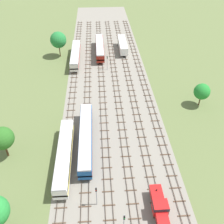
% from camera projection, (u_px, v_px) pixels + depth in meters
% --- Properties ---
extents(ground_plane, '(480.00, 480.00, 0.00)m').
position_uv_depth(ground_plane, '(109.00, 90.00, 79.82)').
color(ground_plane, '#5B6B3D').
extents(ballast_bed, '(26.53, 176.00, 0.01)m').
position_uv_depth(ballast_bed, '(109.00, 90.00, 79.82)').
color(ballast_bed, gray).
rests_on(ballast_bed, ground).
extents(track_far_left, '(2.40, 126.00, 0.29)m').
position_uv_depth(track_far_left, '(73.00, 90.00, 79.96)').
color(track_far_left, '#47382D').
rests_on(track_far_left, ground).
extents(track_left, '(2.40, 126.00, 0.29)m').
position_uv_depth(track_left, '(88.00, 89.00, 80.19)').
color(track_left, '#47382D').
rests_on(track_left, ground).
extents(track_centre_left, '(2.40, 126.00, 0.29)m').
position_uv_depth(track_centre_left, '(102.00, 89.00, 80.41)').
color(track_centre_left, '#47382D').
rests_on(track_centre_left, ground).
extents(track_centre, '(2.40, 126.00, 0.29)m').
position_uv_depth(track_centre, '(116.00, 88.00, 80.63)').
color(track_centre, '#47382D').
rests_on(track_centre, ground).
extents(track_centre_right, '(2.40, 126.00, 0.29)m').
position_uv_depth(track_centre_right, '(131.00, 88.00, 80.86)').
color(track_centre_right, '#47382D').
rests_on(track_centre_right, ground).
extents(track_right, '(2.40, 126.00, 0.29)m').
position_uv_depth(track_right, '(145.00, 87.00, 81.08)').
color(track_right, '#47382D').
rests_on(track_right, ground).
extents(shunter_loco_centre_right_nearest, '(2.74, 8.46, 3.10)m').
position_uv_depth(shunter_loco_centre_right_nearest, '(160.00, 206.00, 46.28)').
color(shunter_loco_centre_right_nearest, red).
rests_on(shunter_loco_centre_right_nearest, ground).
extents(diesel_railcar_far_left_near, '(2.96, 20.50, 3.80)m').
position_uv_depth(diesel_railcar_far_left_near, '(64.00, 155.00, 55.22)').
color(diesel_railcar_far_left_near, white).
rests_on(diesel_railcar_far_left_near, ground).
extents(passenger_coach_left_mid, '(2.96, 22.00, 3.80)m').
position_uv_depth(passenger_coach_left_mid, '(86.00, 137.00, 59.58)').
color(passenger_coach_left_mid, '#194C8C').
rests_on(passenger_coach_left_mid, ground).
extents(diesel_railcar_far_left_midfar, '(2.96, 20.50, 3.80)m').
position_uv_depth(diesel_railcar_far_left_midfar, '(75.00, 55.00, 93.70)').
color(diesel_railcar_far_left_midfar, beige).
rests_on(diesel_railcar_far_left_midfar, ground).
extents(diesel_railcar_centre_left_far, '(2.96, 20.50, 3.80)m').
position_uv_depth(diesel_railcar_centre_left_far, '(100.00, 47.00, 98.83)').
color(diesel_railcar_centre_left_far, maroon).
rests_on(diesel_railcar_centre_left_far, ground).
extents(freight_boxcar_centre_right_farther, '(2.87, 14.00, 3.60)m').
position_uv_depth(freight_boxcar_centre_right_farther, '(123.00, 45.00, 101.13)').
color(freight_boxcar_centre_right_farther, white).
rests_on(freight_boxcar_centre_right_farther, ground).
extents(signal_post_nearest, '(0.28, 0.47, 4.95)m').
position_uv_depth(signal_post_nearest, '(124.00, 221.00, 42.80)').
color(signal_post_nearest, gray).
rests_on(signal_post_nearest, ground).
extents(signal_post_near, '(0.28, 0.47, 5.28)m').
position_uv_depth(signal_post_near, '(107.00, 61.00, 88.20)').
color(signal_post_near, gray).
rests_on(signal_post_near, ground).
extents(signal_post_mid, '(0.28, 0.47, 5.32)m').
position_uv_depth(signal_post_mid, '(96.00, 194.00, 46.67)').
color(signal_post_mid, gray).
rests_on(signal_post_mid, ground).
extents(lineside_tree_0, '(5.06, 5.06, 7.93)m').
position_uv_depth(lineside_tree_0, '(2.00, 138.00, 55.24)').
color(lineside_tree_0, '#4C331E').
rests_on(lineside_tree_0, ground).
extents(lineside_tree_1, '(5.91, 5.91, 9.56)m').
position_uv_depth(lineside_tree_1, '(58.00, 40.00, 94.49)').
color(lineside_tree_1, '#4C331E').
rests_on(lineside_tree_1, ground).
extents(lineside_tree_3, '(4.48, 4.48, 6.90)m').
position_uv_depth(lineside_tree_3, '(202.00, 92.00, 70.90)').
color(lineside_tree_3, '#4C331E').
rests_on(lineside_tree_3, ground).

